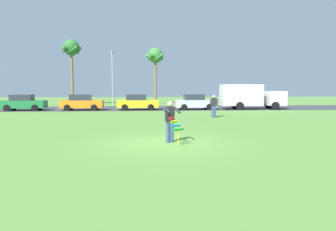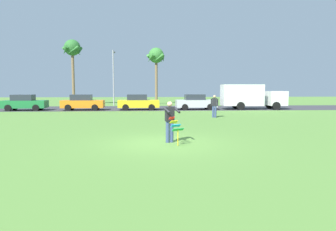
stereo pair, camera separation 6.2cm
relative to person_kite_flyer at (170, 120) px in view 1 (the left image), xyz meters
The scene contains 13 objects.
ground_plane 0.99m from the person_kite_flyer, 157.57° to the right, with size 120.00×120.00×0.00m, color #568438.
road_strip 20.98m from the person_kite_flyer, 90.66° to the left, with size 120.00×8.00×0.01m, color #38383D.
person_kite_flyer is the anchor object (origin of this frame).
kite_held 0.64m from the person_kite_flyer, 71.21° to the right, with size 0.61×0.73×1.12m.
parked_car_green 22.80m from the person_kite_flyer, 125.53° to the left, with size 4.26×1.95×1.60m.
parked_car_orange 20.02m from the person_kite_flyer, 112.02° to the left, with size 4.23×1.89×1.60m.
parked_car_yellow 18.65m from the person_kite_flyer, 95.73° to the left, with size 4.24×1.92×1.60m.
parked_car_silver 19.01m from the person_kite_flyer, 77.46° to the left, with size 4.24×1.91×1.60m.
parked_truck_white_box 21.01m from the person_kite_flyer, 62.05° to the left, with size 6.77×2.30×2.62m.
palm_tree_left_near 30.82m from the person_kite_flyer, 110.73° to the left, with size 2.58×2.71×8.56m.
palm_tree_right_near 29.92m from the person_kite_flyer, 89.34° to the left, with size 2.58×2.71×7.77m.
streetlight_pole 26.95m from the person_kite_flyer, 101.16° to the left, with size 0.24×1.65×7.00m.
person_walker_near 11.13m from the person_kite_flyer, 67.67° to the left, with size 0.55×0.31×1.73m.
Camera 1 is at (-0.77, -12.41, 2.32)m, focal length 32.13 mm.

